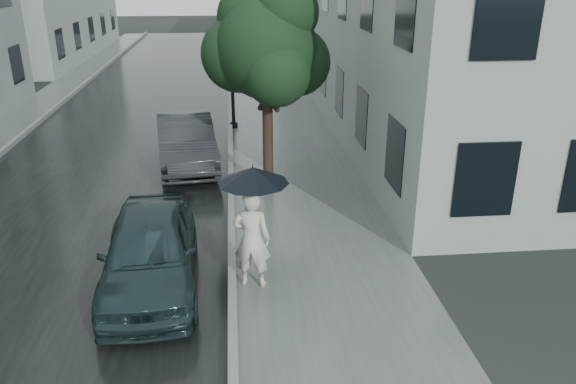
{
  "coord_description": "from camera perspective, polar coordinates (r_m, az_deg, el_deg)",
  "views": [
    {
      "loc": [
        -1.43,
        -8.11,
        5.4
      ],
      "look_at": [
        -0.44,
        1.96,
        1.3
      ],
      "focal_mm": 35.0,
      "sensor_mm": 36.0,
      "label": 1
    }
  ],
  "objects": [
    {
      "name": "lamp_post",
      "position": [
        19.8,
        -6.26,
        14.54
      ],
      "size": [
        0.82,
        0.48,
        4.97
      ],
      "rotation": [
        0.0,
        0.0,
        -0.35
      ],
      "color": "black",
      "rests_on": "ground"
    },
    {
      "name": "sidewalk",
      "position": [
        20.89,
        -0.83,
        7.09
      ],
      "size": [
        3.5,
        60.0,
        0.01
      ],
      "primitive_type": "cube",
      "color": "slate",
      "rests_on": "ground"
    },
    {
      "name": "car_far",
      "position": [
        16.37,
        -10.33,
        5.11
      ],
      "size": [
        2.1,
        4.54,
        1.44
      ],
      "primitive_type": "imported",
      "rotation": [
        0.0,
        0.0,
        0.13
      ],
      "color": "#25272B",
      "rests_on": "ground"
    },
    {
      "name": "kerb_far",
      "position": [
        21.99,
        -24.54,
        6.05
      ],
      "size": [
        0.15,
        60.0,
        0.15
      ],
      "primitive_type": "cube",
      "color": "slate",
      "rests_on": "ground"
    },
    {
      "name": "ground",
      "position": [
        9.85,
        3.74,
        -11.26
      ],
      "size": [
        120.0,
        120.0,
        0.0
      ],
      "primitive_type": "plane",
      "color": "black",
      "rests_on": "ground"
    },
    {
      "name": "asphalt_road",
      "position": [
        21.14,
        -15.46,
        6.46
      ],
      "size": [
        6.85,
        60.0,
        0.0
      ],
      "primitive_type": "cube",
      "color": "black",
      "rests_on": "ground"
    },
    {
      "name": "umbrella",
      "position": [
        9.42,
        -3.57,
        1.73
      ],
      "size": [
        1.39,
        1.39,
        1.39
      ],
      "rotation": [
        0.0,
        0.0,
        0.15
      ],
      "color": "black",
      "rests_on": "ground"
    },
    {
      "name": "street_tree",
      "position": [
        13.84,
        -2.21,
        14.56
      ],
      "size": [
        3.17,
        2.88,
        5.15
      ],
      "color": "#332619",
      "rests_on": "ground"
    },
    {
      "name": "pedestrian",
      "position": [
        9.93,
        -3.7,
        -4.79
      ],
      "size": [
        0.74,
        0.57,
        1.83
      ],
      "primitive_type": "imported",
      "rotation": [
        0.0,
        0.0,
        2.93
      ],
      "color": "beige",
      "rests_on": "sidewalk"
    },
    {
      "name": "kerb_near",
      "position": [
        20.8,
        -5.89,
        7.12
      ],
      "size": [
        0.15,
        60.0,
        0.15
      ],
      "primitive_type": "cube",
      "color": "slate",
      "rests_on": "ground"
    },
    {
      "name": "sidewalk_far",
      "position": [
        22.33,
        -26.76,
        5.7
      ],
      "size": [
        1.7,
        60.0,
        0.01
      ],
      "primitive_type": "cube",
      "color": "#4C5451",
      "rests_on": "ground"
    },
    {
      "name": "car_near",
      "position": [
        10.3,
        -13.85,
        -5.8
      ],
      "size": [
        1.87,
        4.15,
        1.38
      ],
      "primitive_type": "imported",
      "rotation": [
        0.0,
        0.0,
        0.06
      ],
      "color": "#1C2D2F",
      "rests_on": "ground"
    }
  ]
}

